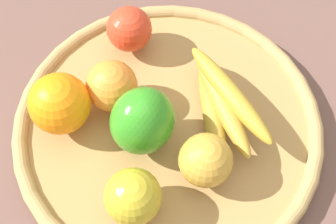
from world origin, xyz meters
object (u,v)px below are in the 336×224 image
apple_1 (129,29)px  apple_2 (133,197)px  apple_0 (205,160)px  banana_bunch (221,101)px  bell_pepper (143,121)px  orange_1 (112,86)px  orange_0 (60,104)px

apple_1 → apple_2: bearing=152.2°
apple_0 → apple_1: apple_0 is taller
banana_bunch → bell_pepper: (0.02, 0.11, 0.02)m
banana_bunch → apple_1: apple_1 is taller
bell_pepper → apple_2: bearing=43.0°
orange_1 → apple_1: orange_1 is taller
banana_bunch → orange_0: size_ratio=2.21×
apple_0 → apple_1: (0.23, -0.02, -0.00)m
orange_0 → orange_1: bearing=-95.7°
apple_0 → bell_pepper: 0.09m
orange_0 → apple_1: 0.15m
orange_1 → banana_bunch: bearing=-128.5°
banana_bunch → orange_0: bearing=62.1°
bell_pepper → apple_0: bearing=107.5°
banana_bunch → bell_pepper: bearing=81.4°
apple_2 → orange_0: bearing=7.5°
apple_0 → orange_0: orange_0 is taller
orange_1 → apple_2: 0.15m
apple_0 → orange_0: bearing=36.2°
apple_1 → orange_0: bearing=115.9°
orange_1 → banana_bunch: (-0.09, -0.11, -0.01)m
apple_0 → bell_pepper: bell_pepper is taller
orange_0 → apple_1: size_ratio=1.22×
apple_0 → apple_2: size_ratio=0.98×
orange_1 → bell_pepper: bell_pepper is taller
bell_pepper → orange_0: bearing=-56.9°
orange_1 → banana_bunch: 0.14m
orange_1 → apple_2: (-0.15, 0.05, -0.00)m
orange_1 → orange_0: orange_0 is taller
apple_0 → bell_pepper: size_ratio=0.70×
apple_2 → apple_1: (0.22, -0.12, -0.00)m
orange_1 → apple_2: same height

